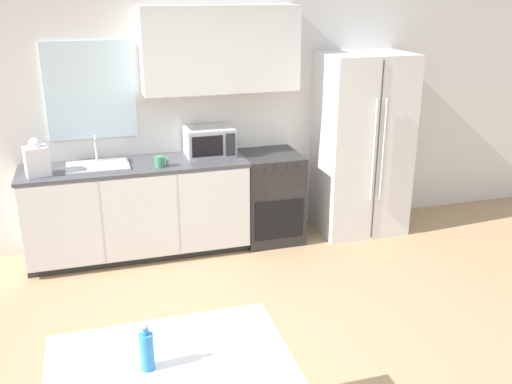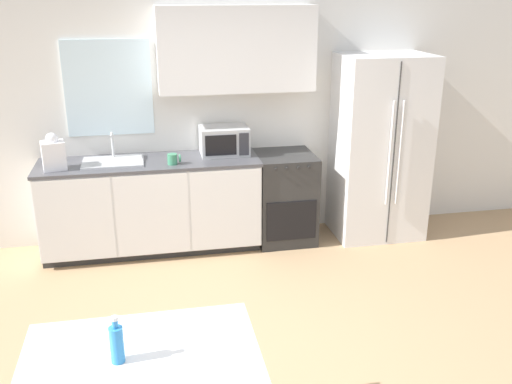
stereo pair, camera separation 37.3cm
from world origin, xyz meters
TOP-DOWN VIEW (x-y plane):
  - ground_plane at (0.00, 0.00)m, footprint 12.00×12.00m
  - wall_back at (0.08, 2.31)m, footprint 12.00×0.38m
  - kitchen_counter at (-0.35, 2.00)m, footprint 2.08×0.63m
  - oven_range at (0.98, 2.01)m, footprint 0.58×0.62m
  - refrigerator at (1.96, 1.98)m, footprint 0.88×0.70m
  - kitchen_sink at (-0.68, 2.01)m, footprint 0.56×0.39m
  - microwave at (0.39, 2.10)m, footprint 0.46×0.35m
  - coffee_mug at (-0.13, 1.85)m, footprint 0.13×0.09m
  - grocery_bag_0 at (-1.18, 1.90)m, footprint 0.23×0.21m
  - dining_table at (-0.45, -0.92)m, footprint 1.17×0.97m
  - drink_bottle at (-0.56, -0.86)m, footprint 0.07×0.07m

SIDE VIEW (x-z plane):
  - ground_plane at x=0.00m, z-range 0.00..0.00m
  - oven_range at x=0.98m, z-range 0.00..0.90m
  - kitchen_counter at x=-0.35m, z-range 0.00..0.92m
  - dining_table at x=-0.45m, z-range 0.28..1.03m
  - drink_bottle at x=-0.56m, z-range 0.72..0.97m
  - refrigerator at x=1.96m, z-range 0.00..1.86m
  - kitchen_sink at x=-0.68m, z-range 0.80..1.06m
  - coffee_mug at x=-0.13m, z-range 0.92..1.01m
  - microwave at x=0.39m, z-range 0.91..1.19m
  - grocery_bag_0 at x=-1.18m, z-range 0.90..1.23m
  - wall_back at x=0.08m, z-range 0.09..2.79m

